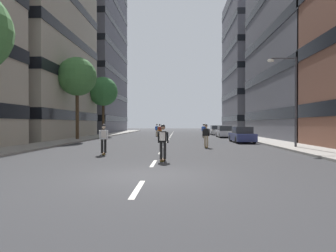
% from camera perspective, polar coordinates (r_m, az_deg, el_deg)
% --- Properties ---
extents(ground_plane, '(147.04, 147.04, 0.00)m').
position_cam_1_polar(ground_plane, '(34.30, 0.22, -2.54)').
color(ground_plane, '#333335').
extents(sidewalk_left, '(2.98, 67.39, 0.14)m').
position_cam_1_polar(sidewalk_left, '(38.94, -14.39, -2.09)').
color(sidewalk_left, '#9E9991').
rests_on(sidewalk_left, ground_plane).
extents(sidewalk_right, '(2.98, 67.39, 0.14)m').
position_cam_1_polar(sidewalk_right, '(38.36, 15.38, -2.13)').
color(sidewalk_right, '#9E9991').
rests_on(sidewalk_right, ground_plane).
extents(lane_markings, '(0.16, 57.20, 0.01)m').
position_cam_1_polar(lane_markings, '(35.29, 0.28, -2.45)').
color(lane_markings, silver).
rests_on(lane_markings, ground_plane).
extents(building_left_far, '(17.79, 20.87, 37.22)m').
position_cam_1_polar(building_left_far, '(64.27, -18.10, 15.70)').
color(building_left_far, slate).
rests_on(building_left_far, ground_plane).
extents(building_right_far, '(17.79, 17.53, 28.00)m').
position_cam_1_polar(building_right_far, '(62.48, 20.33, 11.79)').
color(building_right_far, slate).
rests_on(building_right_far, ground_plane).
extents(parked_car_near, '(1.82, 4.40, 1.52)m').
position_cam_1_polar(parked_car_near, '(37.97, 11.37, -1.20)').
color(parked_car_near, silver).
rests_on(parked_car_near, ground_plane).
extents(parked_car_mid, '(1.82, 4.40, 1.52)m').
position_cam_1_polar(parked_car_mid, '(27.96, 14.74, -1.81)').
color(parked_car_mid, navy).
rests_on(parked_car_mid, ground_plane).
extents(parked_car_far, '(1.82, 4.40, 1.52)m').
position_cam_1_polar(parked_car_far, '(46.24, 9.70, -0.90)').
color(parked_car_far, silver).
rests_on(parked_car_far, ground_plane).
extents(street_tree_near, '(4.19, 4.19, 8.91)m').
position_cam_1_polar(street_tree_near, '(32.74, -17.90, 9.43)').
color(street_tree_near, '#4C3823').
rests_on(street_tree_near, sidewalk_left).
extents(street_tree_far, '(4.23, 4.23, 8.51)m').
position_cam_1_polar(street_tree_far, '(42.76, -12.98, 6.78)').
color(street_tree_far, '#4C3823').
rests_on(street_tree_far, sidewalk_left).
extents(streetlamp_right, '(2.13, 0.30, 6.50)m').
position_cam_1_polar(streetlamp_right, '(22.38, 23.57, 6.41)').
color(streetlamp_right, '#3F3F44').
rests_on(streetlamp_right, sidewalk_right).
extents(skater_0, '(0.53, 0.90, 1.78)m').
position_cam_1_polar(skater_0, '(36.86, 7.21, -0.80)').
color(skater_0, brown).
rests_on(skater_0, ground_plane).
extents(skater_1, '(0.55, 0.91, 1.78)m').
position_cam_1_polar(skater_1, '(13.66, -1.04, -2.85)').
color(skater_1, brown).
rests_on(skater_1, ground_plane).
extents(skater_2, '(0.53, 0.90, 1.78)m').
position_cam_1_polar(skater_2, '(42.42, 7.49, -0.59)').
color(skater_2, brown).
rests_on(skater_2, ground_plane).
extents(skater_3, '(0.56, 0.92, 1.78)m').
position_cam_1_polar(skater_3, '(40.14, -2.24, -0.69)').
color(skater_3, brown).
rests_on(skater_3, ground_plane).
extents(skater_4, '(0.57, 0.92, 1.78)m').
position_cam_1_polar(skater_4, '(16.90, -12.88, -2.22)').
color(skater_4, brown).
rests_on(skater_4, ground_plane).
extents(skater_5, '(0.55, 0.91, 1.78)m').
position_cam_1_polar(skater_5, '(34.98, -1.69, -0.82)').
color(skater_5, brown).
rests_on(skater_5, ground_plane).
extents(skater_6, '(0.54, 0.91, 1.78)m').
position_cam_1_polar(skater_6, '(21.48, 7.73, -1.72)').
color(skater_6, brown).
rests_on(skater_6, ground_plane).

